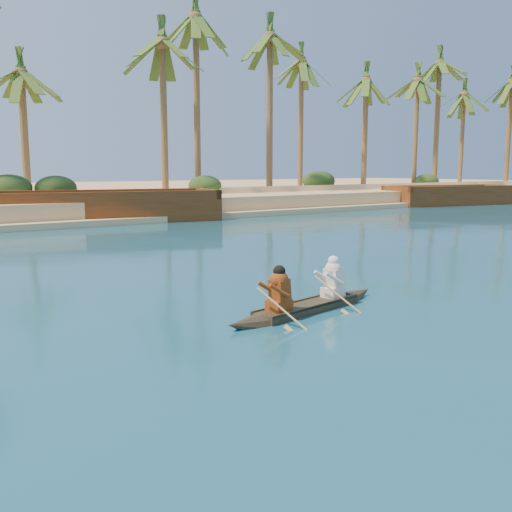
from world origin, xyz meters
TOP-DOWN VIEW (x-y plane):
  - sandy_embankment at (0.00, 46.89)m, footprint 150.00×51.00m
  - palm_grove at (0.00, 35.00)m, footprint 110.00×14.00m
  - shrub_cluster at (0.00, 31.50)m, footprint 100.00×6.00m
  - canoe at (-8.00, 1.15)m, footprint 4.85×1.31m
  - barge_mid at (-2.96, 24.81)m, footprint 13.83×7.09m
  - barge_right at (28.13, 22.35)m, footprint 12.57×6.63m

SIDE VIEW (x-z plane):
  - canoe at x=-8.00m, z-range -0.41..0.92m
  - sandy_embankment at x=0.00m, z-range -0.22..1.28m
  - barge_right at x=28.13m, z-range -0.30..1.70m
  - barge_mid at x=-2.96m, z-range -0.33..1.87m
  - shrub_cluster at x=0.00m, z-range 0.00..2.40m
  - palm_grove at x=0.00m, z-range 0.00..16.00m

